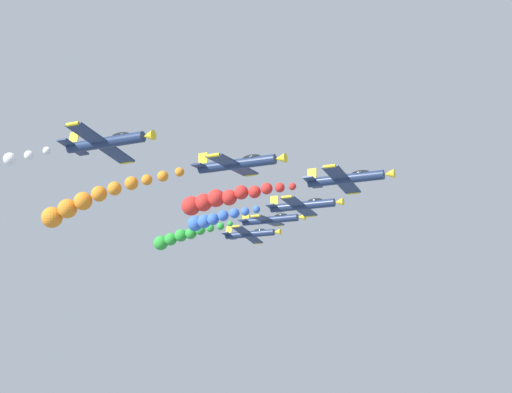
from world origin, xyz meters
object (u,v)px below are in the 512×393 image
(airplane_left_inner, at_px, (304,205))
(airplane_right_inner, at_px, (238,164))
(airplane_lead, at_px, (347,178))
(airplane_left_outer, at_px, (271,220))
(airplane_trailing, at_px, (251,234))
(airplane_right_outer, at_px, (107,142))

(airplane_left_inner, distance_m, airplane_right_inner, 20.25)
(airplane_right_inner, bearing_deg, airplane_lead, 137.58)
(airplane_right_inner, height_order, airplane_left_outer, airplane_left_outer)
(airplane_left_inner, xyz_separation_m, airplane_right_inner, (20.24, 0.02, 0.35))
(airplane_left_inner, relative_size, airplane_trailing, 1.00)
(airplane_left_inner, bearing_deg, airplane_lead, 41.68)
(airplane_right_inner, distance_m, airplane_trailing, 45.06)
(airplane_left_outer, bearing_deg, airplane_left_inner, 41.13)
(airplane_left_inner, height_order, airplane_trailing, airplane_trailing)
(airplane_left_inner, relative_size, airplane_right_inner, 1.00)
(airplane_lead, xyz_separation_m, airplane_right_inner, (9.98, -9.12, 0.20))
(airplane_left_inner, xyz_separation_m, airplane_trailing, (-21.25, -17.54, 1.08))
(airplane_right_inner, bearing_deg, airplane_right_outer, -43.18)
(airplane_lead, relative_size, airplane_right_outer, 1.00)
(airplane_left_inner, bearing_deg, airplane_right_inner, 0.05)
(airplane_right_inner, relative_size, airplane_right_outer, 1.00)
(airplane_right_inner, xyz_separation_m, airplane_right_outer, (10.30, -9.66, 0.64))
(airplane_right_inner, xyz_separation_m, airplane_trailing, (-41.50, -17.56, 0.73))
(airplane_left_outer, bearing_deg, airplane_lead, 41.41)
(airplane_left_outer, xyz_separation_m, airplane_right_outer, (41.04, -0.47, 0.16))
(airplane_lead, bearing_deg, airplane_right_outer, -42.80)
(airplane_right_inner, height_order, airplane_trailing, airplane_trailing)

